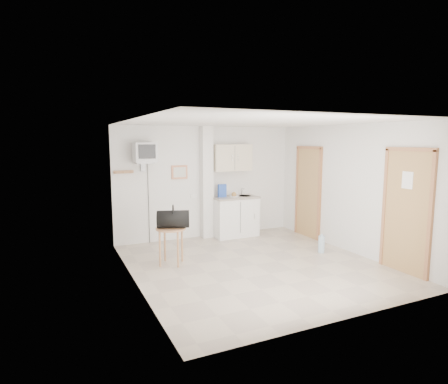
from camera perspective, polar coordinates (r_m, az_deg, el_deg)
name	(u,v)px	position (r m, az deg, el deg)	size (l,w,h in m)	color
ground	(255,265)	(6.79, 4.78, -10.99)	(4.50, 4.50, 0.00)	#B6A590
room_envelope	(266,178)	(6.65, 6.35, 2.19)	(4.24, 4.54, 2.55)	white
kitchenette	(234,201)	(8.57, 1.54, -1.43)	(1.03, 0.58, 2.10)	white
crt_television	(145,153)	(7.79, -11.99, 5.83)	(0.44, 0.45, 2.15)	slate
round_table	(171,234)	(6.71, -8.08, -6.28)	(0.53, 0.53, 0.67)	#A9794D
duffel_bag	(173,219)	(6.64, -7.75, -4.09)	(0.63, 0.48, 0.42)	black
water_bottle	(321,244)	(7.66, 14.62, -7.69)	(0.12, 0.12, 0.37)	#A4C5DA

